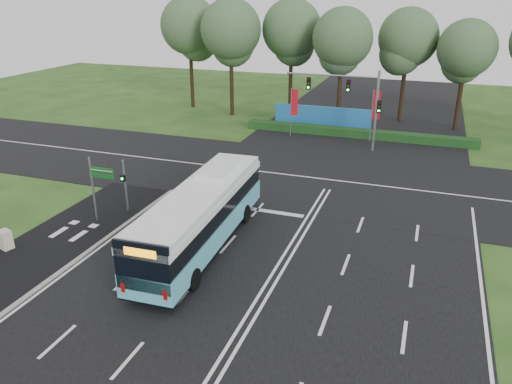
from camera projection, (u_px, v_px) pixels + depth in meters
ground at (285, 255)px, 26.85m from camera, size 120.00×120.00×0.00m
road_main at (285, 254)px, 26.84m from camera, size 20.00×120.00×0.04m
road_cross at (330, 180)px, 37.31m from camera, size 120.00×14.00×0.05m
bike_path at (57, 242)px, 28.10m from camera, size 5.00×18.00×0.06m
kerb_strip at (92, 249)px, 27.34m from camera, size 0.25×18.00×0.12m
city_bus at (201, 216)px, 26.97m from camera, size 3.27×13.07×3.72m
pedestrian_signal at (125, 185)px, 31.10m from camera, size 0.29×0.42×3.55m
street_sign at (97, 183)px, 29.62m from camera, size 1.62×0.13×4.15m
utility_cabinet at (5, 240)px, 27.20m from camera, size 0.81×0.74×1.12m
banner_flag_left at (294, 105)px, 47.52m from camera, size 0.68×0.17×4.65m
banner_flag_mid at (375, 109)px, 45.53m from camera, size 0.72×0.08×4.89m
traffic_light_gantry at (356, 97)px, 42.92m from camera, size 8.41×0.28×7.00m
hedge at (357, 133)px, 48.08m from camera, size 22.00×1.20×0.80m
blue_hoarding at (322, 117)px, 51.24m from camera, size 10.00×0.30×2.20m
eucalyptus_row at (351, 36)px, 51.23m from camera, size 48.17×9.69×12.76m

